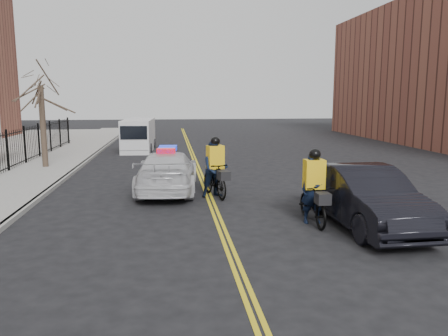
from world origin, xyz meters
name	(u,v)px	position (x,y,z in m)	size (l,w,h in m)	color
ground	(218,219)	(0.00, 0.00, 0.00)	(120.00, 120.00, 0.00)	black
center_line_left	(198,173)	(-0.08, 8.00, 0.01)	(0.10, 60.00, 0.01)	gold
center_line_right	(201,173)	(0.08, 8.00, 0.01)	(0.10, 60.00, 0.01)	gold
sidewalk	(36,175)	(-7.50, 8.00, 0.07)	(3.00, 60.00, 0.15)	gray
curb	(70,174)	(-6.00, 8.00, 0.07)	(0.20, 60.00, 0.15)	gray
iron_fence	(0,155)	(-9.00, 8.00, 1.00)	(0.12, 28.00, 2.00)	black
street_tree	(41,98)	(-7.60, 10.00, 3.53)	(3.20, 3.20, 4.80)	#392A21
police_cruiser	(168,171)	(-1.49, 4.09, 0.78)	(2.54, 5.47, 1.71)	silver
dark_sedan	(365,197)	(4.01, -1.22, 0.84)	(1.78, 5.11, 1.68)	black
cargo_van	(138,136)	(-3.51, 17.23, 1.03)	(2.13, 5.12, 2.11)	silver
cyclist_near	(313,197)	(2.68, -0.73, 0.75)	(0.77, 2.20, 2.16)	black
cyclist_far	(215,173)	(0.24, 2.93, 0.87)	(1.18, 2.26, 2.20)	black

